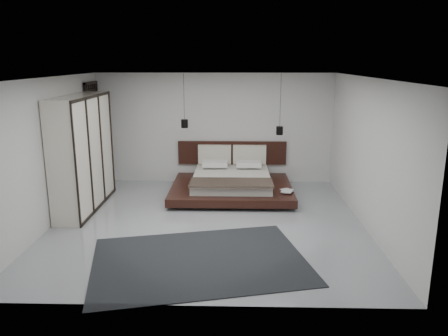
{
  "coord_description": "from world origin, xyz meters",
  "views": [
    {
      "loc": [
        0.52,
        -8.07,
        3.12
      ],
      "look_at": [
        0.28,
        1.2,
        0.81
      ],
      "focal_mm": 35.0,
      "sensor_mm": 36.0,
      "label": 1
    }
  ],
  "objects_px": {
    "bed": "(232,182)",
    "lattice_screen": "(94,136)",
    "pendant_left": "(185,123)",
    "wardrobe": "(83,153)",
    "pendant_right": "(280,130)",
    "rug": "(200,261)"
  },
  "relations": [
    {
      "from": "lattice_screen",
      "to": "pendant_left",
      "type": "xyz_separation_m",
      "value": [
        2.25,
        -0.1,
        0.32
      ]
    },
    {
      "from": "bed",
      "to": "wardrobe",
      "type": "relative_size",
      "value": 1.13
    },
    {
      "from": "pendant_right",
      "to": "wardrobe",
      "type": "xyz_separation_m",
      "value": [
        -4.28,
        -1.5,
        -0.26
      ]
    },
    {
      "from": "bed",
      "to": "rug",
      "type": "distance_m",
      "value": 3.65
    },
    {
      "from": "lattice_screen",
      "to": "wardrobe",
      "type": "relative_size",
      "value": 1.06
    },
    {
      "from": "bed",
      "to": "pendant_right",
      "type": "relative_size",
      "value": 1.93
    },
    {
      "from": "lattice_screen",
      "to": "pendant_right",
      "type": "xyz_separation_m",
      "value": [
        4.53,
        -0.1,
        0.17
      ]
    },
    {
      "from": "pendant_left",
      "to": "pendant_right",
      "type": "distance_m",
      "value": 2.29
    },
    {
      "from": "bed",
      "to": "pendant_left",
      "type": "height_order",
      "value": "pendant_left"
    },
    {
      "from": "pendant_left",
      "to": "rug",
      "type": "xyz_separation_m",
      "value": [
        0.67,
        -4.05,
        -1.62
      ]
    },
    {
      "from": "pendant_right",
      "to": "wardrobe",
      "type": "distance_m",
      "value": 4.55
    },
    {
      "from": "lattice_screen",
      "to": "bed",
      "type": "distance_m",
      "value": 3.58
    },
    {
      "from": "bed",
      "to": "pendant_left",
      "type": "distance_m",
      "value": 1.81
    },
    {
      "from": "pendant_left",
      "to": "rug",
      "type": "bearing_deg",
      "value": -80.64
    },
    {
      "from": "bed",
      "to": "lattice_screen",
      "type": "bearing_deg",
      "value": 170.91
    },
    {
      "from": "pendant_right",
      "to": "bed",
      "type": "bearing_deg",
      "value": -158.98
    },
    {
      "from": "bed",
      "to": "pendant_right",
      "type": "xyz_separation_m",
      "value": [
        1.14,
        0.44,
        1.18
      ]
    },
    {
      "from": "bed",
      "to": "wardrobe",
      "type": "distance_m",
      "value": 3.44
    },
    {
      "from": "bed",
      "to": "wardrobe",
      "type": "xyz_separation_m",
      "value": [
        -3.14,
        -1.06,
        0.92
      ]
    },
    {
      "from": "wardrobe",
      "to": "rug",
      "type": "bearing_deg",
      "value": -43.75
    },
    {
      "from": "bed",
      "to": "pendant_left",
      "type": "bearing_deg",
      "value": 158.98
    },
    {
      "from": "lattice_screen",
      "to": "pendant_left",
      "type": "bearing_deg",
      "value": -2.63
    }
  ]
}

